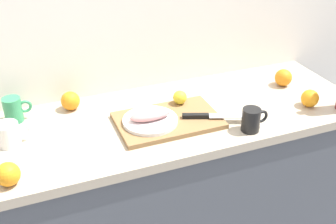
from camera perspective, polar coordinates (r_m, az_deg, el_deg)
The scene contains 14 objects.
back_wall at distance 1.87m, azimuth -7.74°, elevation 12.74°, with size 3.20×0.05×2.50m, color white.
kitchen_counter at distance 1.99m, azimuth -3.72°, elevation -12.48°, with size 2.00×0.60×0.90m.
cutting_board at distance 1.71m, azimuth 0.00°, elevation -1.16°, with size 0.42×0.27×0.02m, color olive.
white_plate at distance 1.68m, azimuth -2.45°, elevation -1.17°, with size 0.22×0.22×0.01m, color white.
fish_fillet at distance 1.67m, azimuth -2.47°, elevation -0.42°, with size 0.17×0.07×0.04m, color tan.
chef_knife at distance 1.71m, azimuth 5.57°, elevation -0.54°, with size 0.28×0.13×0.02m.
lemon_0 at distance 1.80m, azimuth 1.64°, elevation 2.03°, with size 0.06×0.06×0.06m, color yellow.
coffee_mug_0 at distance 1.82m, azimuth -20.39°, elevation 0.32°, with size 0.11×0.07×0.11m.
coffee_mug_1 at distance 1.68m, azimuth 11.38°, elevation -1.03°, with size 0.11×0.07×0.10m.
coffee_mug_2 at distance 1.67m, azimuth -21.03°, elevation -2.84°, with size 0.13×0.09×0.09m.
orange_0 at distance 1.84m, azimuth -13.23°, elevation 1.50°, with size 0.08×0.08×0.08m, color orange.
orange_1 at distance 2.08m, azimuth 15.53°, elevation 4.56°, with size 0.08×0.08×0.08m, color orange.
orange_2 at distance 1.47m, azimuth -21.09°, elevation -7.96°, with size 0.08×0.08×0.08m, color orange.
orange_3 at distance 1.92m, azimuth 18.87°, elevation 1.79°, with size 0.08×0.08×0.08m, color orange.
Camera 1 is at (-0.42, -1.41, 1.80)m, focal length 44.48 mm.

